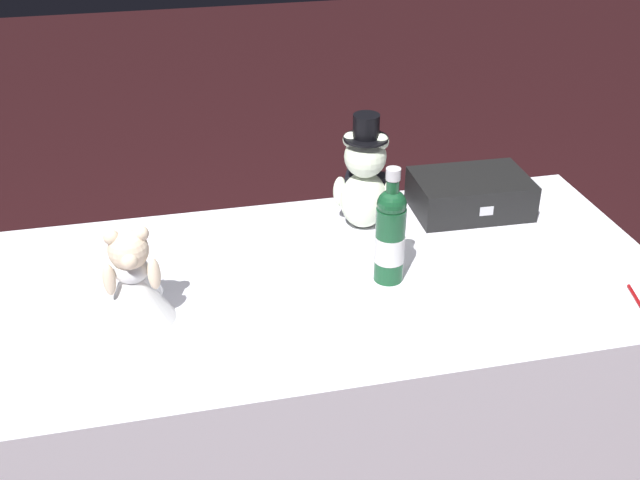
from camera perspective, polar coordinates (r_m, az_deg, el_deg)
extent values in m
cube|color=white|center=(2.05, 0.00, -11.92)|extent=(1.62, 0.78, 0.78)
ellipsoid|color=silver|center=(2.00, 3.22, 2.94)|extent=(0.12, 0.11, 0.15)
cube|color=black|center=(2.03, 3.31, 3.36)|extent=(0.11, 0.08, 0.11)
sphere|color=silver|center=(1.95, 3.31, 6.08)|extent=(0.11, 0.11, 0.11)
sphere|color=silver|center=(1.99, 3.44, 6.42)|extent=(0.04, 0.04, 0.04)
sphere|color=silver|center=(1.93, 4.45, 7.15)|extent=(0.04, 0.04, 0.04)
sphere|color=silver|center=(1.94, 2.25, 7.29)|extent=(0.04, 0.04, 0.04)
ellipsoid|color=silver|center=(2.00, 5.07, 3.29)|extent=(0.04, 0.04, 0.08)
ellipsoid|color=silver|center=(2.01, 1.47, 3.55)|extent=(0.04, 0.04, 0.08)
sphere|color=silver|center=(2.08, 4.27, 2.44)|extent=(0.05, 0.05, 0.05)
sphere|color=silver|center=(2.08, 2.45, 2.57)|extent=(0.05, 0.05, 0.05)
cylinder|color=black|center=(1.93, 3.36, 7.39)|extent=(0.11, 0.11, 0.01)
cylinder|color=black|center=(1.92, 3.38, 8.28)|extent=(0.07, 0.07, 0.06)
cone|color=white|center=(1.69, -13.36, -3.71)|extent=(0.16, 0.16, 0.13)
ellipsoid|color=white|center=(1.66, -13.58, -2.08)|extent=(0.07, 0.07, 0.06)
sphere|color=beige|center=(1.64, -13.77, -0.69)|extent=(0.08, 0.08, 0.08)
sphere|color=beige|center=(1.61, -13.69, -1.48)|extent=(0.04, 0.04, 0.04)
sphere|color=beige|center=(1.62, -14.95, 0.20)|extent=(0.03, 0.03, 0.03)
sphere|color=beige|center=(1.62, -12.88, 0.46)|extent=(0.03, 0.03, 0.03)
ellipsoid|color=beige|center=(1.65, -15.08, -2.80)|extent=(0.03, 0.03, 0.08)
ellipsoid|color=beige|center=(1.64, -11.97, -2.40)|extent=(0.03, 0.03, 0.08)
cone|color=white|center=(1.71, -13.60, -1.76)|extent=(0.13, 0.13, 0.15)
cylinder|color=#154727|center=(1.77, 5.09, -0.34)|extent=(0.07, 0.07, 0.18)
sphere|color=#154727|center=(1.72, 5.24, 2.62)|extent=(0.07, 0.07, 0.07)
cylinder|color=#154727|center=(1.70, 5.31, 3.96)|extent=(0.03, 0.03, 0.07)
cylinder|color=silver|center=(1.69, 5.36, 4.80)|extent=(0.03, 0.03, 0.03)
cylinder|color=silver|center=(1.78, 5.08, -0.59)|extent=(0.07, 0.07, 0.06)
cylinder|color=maroon|center=(1.86, 22.20, -4.29)|extent=(0.04, 0.14, 0.01)
cone|color=silver|center=(1.91, 21.53, -3.10)|extent=(0.01, 0.01, 0.01)
cube|color=black|center=(2.12, 10.87, 3.31)|extent=(0.31, 0.21, 0.10)
cube|color=#B7B7BF|center=(2.04, 11.99, 2.10)|extent=(0.04, 0.01, 0.02)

